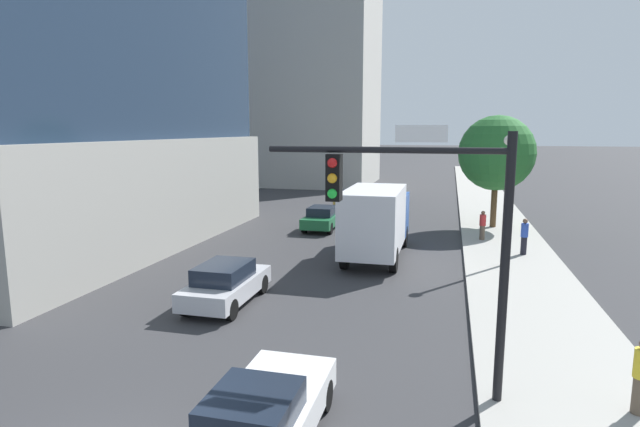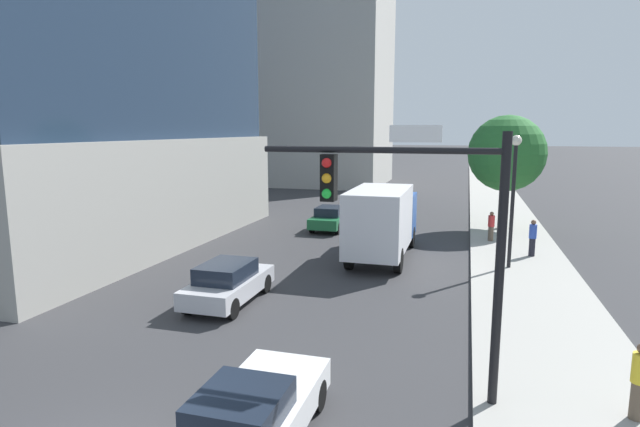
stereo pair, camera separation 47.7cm
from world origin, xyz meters
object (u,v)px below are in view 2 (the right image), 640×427
car_green (331,218)px  street_tree (507,153)px  car_white (255,412)px  pedestrian_yellow_shirt (639,381)px  traffic_light_pole (419,214)px  pedestrian_red_shirt (491,226)px  pedestrian_blue_shirt (533,238)px  construction_building (318,29)px  car_silver (228,282)px  car_gold (360,199)px  box_truck (382,219)px  street_lamp (514,182)px

car_green → street_tree: bearing=14.1°
car_white → pedestrian_yellow_shirt: bearing=21.1°
street_tree → car_green: size_ratio=1.51×
traffic_light_pole → pedestrian_red_shirt: bearing=82.3°
car_green → pedestrian_blue_shirt: size_ratio=2.57×
construction_building → car_silver: 44.52m
car_gold → box_truck: (4.19, -15.18, 1.21)m
car_gold → pedestrian_blue_shirt: pedestrian_blue_shirt is taller
construction_building → traffic_light_pole: construction_building is taller
construction_building → box_truck: (12.75, -32.85, -15.11)m
construction_building → box_truck: construction_building is taller
traffic_light_pole → car_green: traffic_light_pole is taller
street_lamp → pedestrian_yellow_shirt: street_lamp is taller
traffic_light_pole → street_lamp: size_ratio=1.06×
car_gold → traffic_light_pole: bearing=-75.9°
pedestrian_yellow_shirt → pedestrian_blue_shirt: 14.19m
car_green → pedestrian_red_shirt: size_ratio=2.82×
street_tree → box_truck: bearing=-123.5°
pedestrian_yellow_shirt → pedestrian_blue_shirt: size_ratio=0.94×
traffic_light_pole → pedestrian_blue_shirt: bearing=74.1°
car_white → box_truck: 15.09m
traffic_light_pole → pedestrian_yellow_shirt: bearing=2.0°
pedestrian_red_shirt → street_lamp: bearing=-84.3°
car_gold → pedestrian_yellow_shirt: bearing=-67.3°
construction_building → street_tree: 32.76m
car_green → box_truck: 7.76m
car_silver → pedestrian_yellow_shirt: 12.34m
traffic_light_pole → street_tree: 21.60m
street_tree → car_gold: street_tree is taller
car_gold → box_truck: bearing=-74.6°
construction_building → car_white: construction_building is taller
box_truck → car_gold: bearing=105.4°
traffic_light_pole → car_white: size_ratio=1.46×
car_green → box_truck: size_ratio=0.61×
car_gold → pedestrian_yellow_shirt: size_ratio=2.62×
car_silver → pedestrian_yellow_shirt: (11.47, -4.55, 0.23)m
car_gold → pedestrian_blue_shirt: size_ratio=2.48×
car_gold → box_truck: box_truck is taller
car_white → car_green: size_ratio=0.92×
traffic_light_pole → pedestrian_blue_shirt: size_ratio=3.45×
box_truck → pedestrian_yellow_shirt: 14.27m
pedestrian_red_shirt → construction_building: bearing=122.6°
street_lamp → car_green: bearing=144.9°
car_green → pedestrian_blue_shirt: (11.01, -4.47, 0.33)m
construction_building → pedestrian_yellow_shirt: 51.88m
car_silver → box_truck: size_ratio=0.57×
pedestrian_yellow_shirt → street_tree: bearing=93.6°
street_lamp → pedestrian_blue_shirt: size_ratio=3.27×
car_gold → street_tree: bearing=-31.5°
pedestrian_blue_shirt → street_tree: bearing=97.1°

